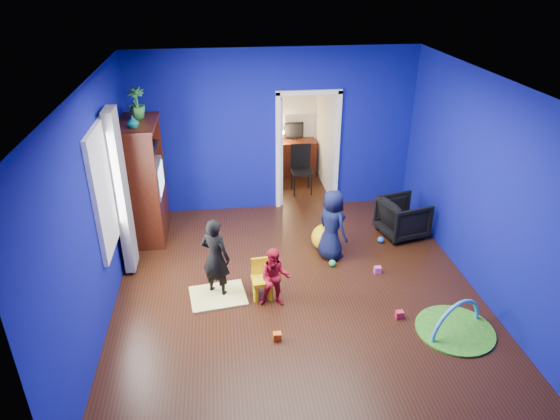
{
  "coord_description": "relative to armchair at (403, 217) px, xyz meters",
  "views": [
    {
      "loc": [
        -0.95,
        -5.66,
        4.18
      ],
      "look_at": [
        -0.19,
        0.4,
        1.1
      ],
      "focal_mm": 32.0,
      "sensor_mm": 36.0,
      "label": 1
    }
  ],
  "objects": [
    {
      "name": "floor",
      "position": [
        -2.0,
        -1.4,
        -0.33
      ],
      "size": [
        5.0,
        5.5,
        0.01
      ],
      "primitive_type": "cube",
      "color": "black",
      "rests_on": "ground"
    },
    {
      "name": "ceiling",
      "position": [
        -2.0,
        -1.4,
        2.57
      ],
      "size": [
        5.0,
        5.5,
        0.01
      ],
      "primitive_type": "cube",
      "color": "white",
      "rests_on": "wall_back"
    },
    {
      "name": "wall_back",
      "position": [
        -2.0,
        1.35,
        1.12
      ],
      "size": [
        5.0,
        0.02,
        2.9
      ],
      "primitive_type": "cube",
      "color": "navy",
      "rests_on": "floor"
    },
    {
      "name": "wall_front",
      "position": [
        -2.0,
        -4.15,
        1.12
      ],
      "size": [
        5.0,
        0.02,
        2.9
      ],
      "primitive_type": "cube",
      "color": "navy",
      "rests_on": "floor"
    },
    {
      "name": "wall_left",
      "position": [
        -4.5,
        -1.4,
        1.12
      ],
      "size": [
        0.02,
        5.5,
        2.9
      ],
      "primitive_type": "cube",
      "color": "navy",
      "rests_on": "floor"
    },
    {
      "name": "wall_right",
      "position": [
        0.5,
        -1.4,
        1.12
      ],
      "size": [
        0.02,
        5.5,
        2.9
      ],
      "primitive_type": "cube",
      "color": "navy",
      "rests_on": "floor"
    },
    {
      "name": "alcove",
      "position": [
        -1.4,
        2.23,
        0.92
      ],
      "size": [
        1.0,
        1.75,
        2.5
      ],
      "primitive_type": null,
      "color": "silver",
      "rests_on": "floor"
    },
    {
      "name": "armchair",
      "position": [
        0.0,
        0.0,
        0.0
      ],
      "size": [
        0.86,
        0.84,
        0.65
      ],
      "primitive_type": "imported",
      "rotation": [
        0.0,
        0.0,
        1.81
      ],
      "color": "black",
      "rests_on": "floor"
    },
    {
      "name": "child_black",
      "position": [
        -3.1,
        -1.28,
        0.25
      ],
      "size": [
        0.5,
        0.45,
        1.15
      ],
      "primitive_type": "imported",
      "rotation": [
        0.0,
        0.0,
        2.61
      ],
      "color": "black",
      "rests_on": "floor"
    },
    {
      "name": "child_navy",
      "position": [
        -1.34,
        -0.55,
        0.24
      ],
      "size": [
        0.59,
        0.66,
        1.13
      ],
      "primitive_type": "imported",
      "rotation": [
        0.0,
        0.0,
        2.09
      ],
      "color": "#0E1236",
      "rests_on": "floor"
    },
    {
      "name": "toddler_red",
      "position": [
        -2.34,
        -1.64,
        0.1
      ],
      "size": [
        0.46,
        0.38,
        0.86
      ],
      "primitive_type": "imported",
      "rotation": [
        0.0,
        0.0,
        -0.14
      ],
      "color": "#B51A13",
      "rests_on": "floor"
    },
    {
      "name": "vase",
      "position": [
        -4.21,
        0.23,
        1.73
      ],
      "size": [
        0.22,
        0.22,
        0.18
      ],
      "primitive_type": "imported",
      "rotation": [
        0.0,
        0.0,
        0.32
      ],
      "color": "#0C5960",
      "rests_on": "tv_armoire"
    },
    {
      "name": "potted_plant",
      "position": [
        -4.21,
        0.75,
        1.87
      ],
      "size": [
        0.29,
        0.29,
        0.47
      ],
      "primitive_type": "imported",
      "rotation": [
        0.0,
        0.0,
        -0.1
      ],
      "color": "green",
      "rests_on": "tv_armoire"
    },
    {
      "name": "tv_armoire",
      "position": [
        -4.21,
        0.53,
        0.65
      ],
      "size": [
        0.58,
        1.14,
        1.96
      ],
      "primitive_type": "cube",
      "color": "#3B1709",
      "rests_on": "floor"
    },
    {
      "name": "crt_tv",
      "position": [
        -4.17,
        0.53,
        0.69
      ],
      "size": [
        0.46,
        0.7,
        0.54
      ],
      "primitive_type": "cube",
      "color": "silver",
      "rests_on": "tv_armoire"
    },
    {
      "name": "yellow_blanket",
      "position": [
        -3.1,
        -1.38,
        -0.31
      ],
      "size": [
        0.82,
        0.69,
        0.03
      ],
      "primitive_type": "cube",
      "rotation": [
        0.0,
        0.0,
        0.13
      ],
      "color": "#F2E07A",
      "rests_on": "floor"
    },
    {
      "name": "hopper_ball",
      "position": [
        -1.39,
        -0.3,
        -0.11
      ],
      "size": [
        0.42,
        0.42,
        0.42
      ],
      "primitive_type": "sphere",
      "color": "yellow",
      "rests_on": "floor"
    },
    {
      "name": "kid_chair",
      "position": [
        -2.49,
        -1.44,
        -0.08
      ],
      "size": [
        0.3,
        0.3,
        0.5
      ],
      "primitive_type": "cube",
      "rotation": [
        0.0,
        0.0,
        0.07
      ],
      "color": "yellow",
      "rests_on": "floor"
    },
    {
      "name": "play_mat",
      "position": [
        -0.15,
        -2.45,
        -0.31
      ],
      "size": [
        0.97,
        0.97,
        0.03
      ],
      "primitive_type": "cylinder",
      "color": "green",
      "rests_on": "floor"
    },
    {
      "name": "toy_arch",
      "position": [
        -0.15,
        -2.45,
        -0.31
      ],
      "size": [
        0.81,
        0.41,
        0.87
      ],
      "primitive_type": "torus",
      "rotation": [
        1.57,
        0.0,
        0.44
      ],
      "color": "#3F8CD8",
      "rests_on": "floor"
    },
    {
      "name": "window_left",
      "position": [
        -4.48,
        -1.05,
        1.22
      ],
      "size": [
        0.03,
        0.95,
        1.55
      ],
      "primitive_type": "cube",
      "color": "white",
      "rests_on": "wall_left"
    },
    {
      "name": "curtain",
      "position": [
        -4.37,
        -0.5,
        0.92
      ],
      "size": [
        0.14,
        0.42,
        2.4
      ],
      "primitive_type": "cube",
      "color": "slate",
      "rests_on": "floor"
    },
    {
      "name": "doorway",
      "position": [
        -1.4,
        1.35,
        0.72
      ],
      "size": [
        1.16,
        0.1,
        2.1
      ],
      "primitive_type": "cube",
      "color": "white",
      "rests_on": "floor"
    },
    {
      "name": "study_desk",
      "position": [
        -1.4,
        2.86,
        0.05
      ],
      "size": [
        0.88,
        0.44,
        0.75
      ],
      "primitive_type": "cube",
      "color": "#3D140A",
      "rests_on": "floor"
    },
    {
      "name": "desk_monitor",
      "position": [
        -1.4,
        2.98,
        0.62
      ],
      "size": [
        0.4,
        0.05,
        0.32
      ],
      "primitive_type": "cube",
      "color": "black",
      "rests_on": "study_desk"
    },
    {
      "name": "desk_lamp",
      "position": [
        -1.68,
        2.92,
        0.6
      ],
      "size": [
        0.14,
        0.14,
        0.14
      ],
      "primitive_type": "sphere",
      "color": "#FFD88C",
      "rests_on": "study_desk"
    },
    {
      "name": "folding_chair",
      "position": [
        -1.4,
        1.9,
        0.13
      ],
      "size": [
        0.4,
        0.4,
        0.92
      ],
      "primitive_type": "cube",
      "color": "black",
      "rests_on": "floor"
    },
    {
      "name": "book_shelf",
      "position": [
        -1.4,
        2.97,
        1.69
      ],
      "size": [
        0.88,
        0.24,
        0.04
      ],
      "primitive_type": "cube",
      "color": "white",
      "rests_on": "study_desk"
    },
    {
      "name": "toy_0",
      "position": [
        -0.76,
        -2.12,
        -0.28
      ],
      "size": [
        0.1,
        0.08,
        0.1
      ],
      "primitive_type": "cube",
      "color": "red",
      "rests_on": "floor"
    },
    {
      "name": "toy_1",
      "position": [
        -0.42,
        -0.22,
        -0.27
      ],
      "size": [
        0.11,
        0.11,
        0.11
      ],
      "primitive_type": "sphere",
      "color": "blue",
      "rests_on": "floor"
    },
    {
      "name": "toy_2",
      "position": [
        -2.39,
        -2.34,
        -0.28
      ],
      "size": [
        0.1,
        0.08,
        0.1
      ],
      "primitive_type": "cube",
      "color": "#FF5F0D",
      "rests_on": "floor"
    },
    {
      "name": "toy_3",
      "position": [
        -1.37,
        -0.82,
        -0.27
      ],
      "size": [
        0.11,
        0.11,
        0.11
      ],
      "primitive_type": "sphere",
      "color": "green",
      "rests_on": "floor"
    },
    {
      "name": "toy_4",
      "position": [
        -0.74,
        -1.08,
        -0.28
      ],
      "size": [
        0.1,
        0.08,
        0.1
      ],
      "primitive_type": "cube",
      "color": "#CB4CA3",
      "rests_on": "floor"
    }
  ]
}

